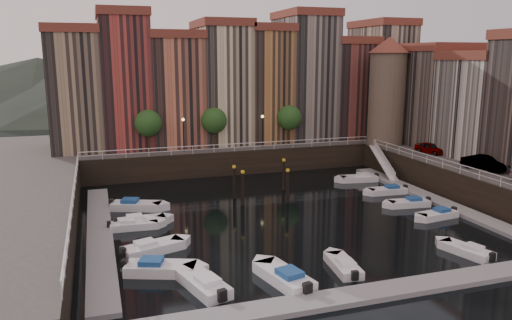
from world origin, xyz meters
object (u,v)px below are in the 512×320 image
object	(u,v)px
gangway	(383,161)
mooring_pilings	(262,183)
boat_left_1	(152,248)
boat_left_2	(133,225)
car_a	(430,149)
corner_tower	(387,90)
boat_left_0	(159,268)
car_b	(484,164)

from	to	relation	value
gangway	mooring_pilings	xyz separation A→B (m)	(-17.16, -4.80, -0.27)
mooring_pilings	boat_left_1	xyz separation A→B (m)	(-12.48, -11.12, -1.28)
boat_left_2	car_a	xyz separation A→B (m)	(35.07, 7.19, 3.32)
gangway	boat_left_2	size ratio (longest dim) A/B	1.96
gangway	car_a	bearing A→B (deg)	-32.35
boat_left_1	boat_left_2	bearing A→B (deg)	81.12
corner_tower	car_a	xyz separation A→B (m)	(1.60, -7.35, -6.55)
corner_tower	boat_left_2	bearing A→B (deg)	-156.53
boat_left_0	boat_left_2	size ratio (longest dim) A/B	1.20
mooring_pilings	car_a	bearing A→B (deg)	5.14
boat_left_2	car_b	world-z (taller)	car_b
gangway	car_a	xyz separation A→B (m)	(4.50, -2.85, 1.73)
boat_left_0	boat_left_1	size ratio (longest dim) A/B	1.03
car_a	car_b	distance (m)	9.20
gangway	car_b	xyz separation A→B (m)	(4.03, -12.04, 1.82)
corner_tower	gangway	bearing A→B (deg)	-122.80
car_b	car_a	bearing A→B (deg)	71.61
gangway	car_b	distance (m)	12.82
gangway	mooring_pilings	size ratio (longest dim) A/B	1.30
mooring_pilings	boat_left_2	size ratio (longest dim) A/B	1.50
gangway	car_b	size ratio (longest dim) A/B	1.86
boat_left_2	corner_tower	bearing A→B (deg)	27.12
mooring_pilings	boat_left_2	distance (m)	14.46
gangway	boat_left_0	bearing A→B (deg)	-146.24
boat_left_0	boat_left_1	bearing A→B (deg)	111.15
car_b	boat_left_1	bearing A→B (deg)	171.11
corner_tower	car_a	size ratio (longest dim) A/B	3.62
mooring_pilings	car_a	distance (m)	21.83
boat_left_1	car_b	xyz separation A→B (m)	(33.66, 3.88, 3.36)
boat_left_2	gangway	bearing A→B (deg)	21.82
corner_tower	mooring_pilings	size ratio (longest dim) A/B	2.16
car_b	boat_left_0	bearing A→B (deg)	177.52
boat_left_0	car_a	world-z (taller)	car_a
car_a	car_b	world-z (taller)	car_b
boat_left_2	boat_left_0	bearing A→B (deg)	-80.63
boat_left_0	car_b	world-z (taller)	car_b
car_a	boat_left_2	bearing A→B (deg)	176.38
mooring_pilings	boat_left_2	bearing A→B (deg)	-158.66
gangway	boat_left_2	bearing A→B (deg)	-161.83
corner_tower	boat_left_0	distance (m)	41.74
corner_tower	mooring_pilings	xyz separation A→B (m)	(-20.06, -9.30, -8.54)
car_a	car_b	size ratio (longest dim) A/B	0.85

